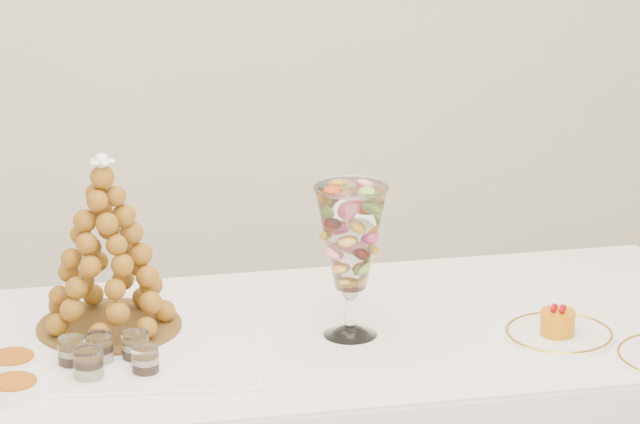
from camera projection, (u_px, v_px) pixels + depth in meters
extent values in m
cube|color=white|center=(284.00, 336.00, 3.07)|extent=(1.85, 0.79, 0.01)
cube|color=white|center=(102.00, 343.00, 3.00)|extent=(0.63, 0.49, 0.02)
cylinder|color=white|center=(350.00, 330.00, 3.07)|extent=(0.11, 0.11, 0.02)
cylinder|color=white|center=(350.00, 309.00, 3.05)|extent=(0.02, 0.02, 0.08)
sphere|color=white|center=(350.00, 291.00, 3.04)|extent=(0.04, 0.04, 0.04)
cylinder|color=white|center=(559.00, 335.00, 3.06)|extent=(0.22, 0.22, 0.01)
cylinder|color=white|center=(72.00, 356.00, 2.88)|extent=(0.06, 0.06, 0.07)
cylinder|color=white|center=(99.00, 352.00, 2.89)|extent=(0.06, 0.06, 0.07)
cylinder|color=white|center=(136.00, 350.00, 2.91)|extent=(0.06, 0.06, 0.07)
cylinder|color=white|center=(89.00, 367.00, 2.82)|extent=(0.07, 0.07, 0.08)
cylinder|color=white|center=(146.00, 364.00, 2.85)|extent=(0.05, 0.05, 0.07)
cylinder|color=white|center=(12.00, 364.00, 2.89)|extent=(0.10, 0.10, 0.03)
cylinder|color=white|center=(14.00, 390.00, 2.79)|extent=(0.10, 0.10, 0.03)
cylinder|color=brown|center=(109.00, 326.00, 3.05)|extent=(0.29, 0.29, 0.01)
cone|color=brown|center=(105.00, 243.00, 3.00)|extent=(0.30, 0.30, 0.35)
sphere|color=white|center=(102.00, 162.00, 2.95)|extent=(0.04, 0.04, 0.04)
cylinder|color=#C87209|center=(557.00, 323.00, 3.04)|extent=(0.07, 0.07, 0.05)
sphere|color=#91050A|center=(563.00, 307.00, 3.04)|extent=(0.01, 0.01, 0.01)
sphere|color=#91050A|center=(555.00, 306.00, 3.04)|extent=(0.01, 0.01, 0.01)
sphere|color=#91050A|center=(553.00, 309.00, 3.02)|extent=(0.01, 0.01, 0.01)
sphere|color=#91050A|center=(562.00, 310.00, 3.02)|extent=(0.01, 0.01, 0.01)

